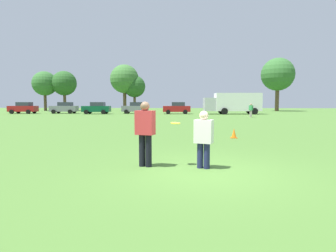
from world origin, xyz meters
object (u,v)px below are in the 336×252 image
(parked_car_mid_left, at_px, (64,108))
(box_truck, at_px, (233,103))
(player_thrower, at_px, (145,130))
(player_defender, at_px, (204,137))
(parked_car_near_left, at_px, (23,108))
(parked_car_near_right, at_px, (177,108))
(traffic_cone, at_px, (234,133))
(frisbee, at_px, (175,123))
(parked_car_center, at_px, (97,108))
(parked_car_mid_right, at_px, (136,108))
(bystander_sideline_watcher, at_px, (251,109))

(parked_car_mid_left, height_order, box_truck, box_truck)
(parked_car_mid_left, bearing_deg, player_thrower, -63.44)
(parked_car_mid_left, bearing_deg, player_defender, -61.59)
(parked_car_near_left, xyz_separation_m, parked_car_near_right, (24.36, 0.57, 0.00))
(traffic_cone, bearing_deg, player_thrower, -118.12)
(frisbee, height_order, parked_car_center, parked_car_center)
(frisbee, xyz_separation_m, traffic_cone, (2.64, 6.30, -0.95))
(frisbee, bearing_deg, parked_car_mid_right, 101.82)
(frisbee, xyz_separation_m, parked_car_center, (-13.49, 35.24, -0.26))
(parked_car_near_right, bearing_deg, player_thrower, -89.47)
(player_thrower, distance_m, parked_car_near_right, 36.50)
(player_defender, relative_size, parked_car_near_right, 0.35)
(player_defender, relative_size, bystander_sideline_watcher, 0.93)
(box_truck, distance_m, bystander_sideline_watcher, 9.37)
(bystander_sideline_watcher, bearing_deg, parked_car_mid_right, 146.22)
(parked_car_center, distance_m, bystander_sideline_watcher, 23.12)
(player_defender, relative_size, parked_car_center, 0.35)
(parked_car_mid_left, bearing_deg, parked_car_near_left, -171.10)
(player_thrower, height_order, parked_car_center, parked_car_center)
(box_truck, bearing_deg, parked_car_mid_right, 175.31)
(parked_car_near_left, height_order, box_truck, box_truck)
(parked_car_mid_right, xyz_separation_m, parked_car_near_right, (6.65, -0.93, 0.00))
(parked_car_near_left, xyz_separation_m, parked_car_center, (12.02, -0.51, 0.00))
(parked_car_mid_right, height_order, parked_car_near_right, same)
(bystander_sideline_watcher, bearing_deg, parked_car_near_left, 164.87)
(parked_car_near_right, bearing_deg, player_defender, -87.02)
(frisbee, bearing_deg, bystander_sideline_watcher, 73.33)
(parked_car_center, bearing_deg, box_truck, 2.10)
(parked_car_near_left, relative_size, parked_car_mid_right, 1.00)
(player_thrower, relative_size, frisbee, 6.51)
(traffic_cone, relative_size, parked_car_mid_left, 0.11)
(parked_car_mid_left, bearing_deg, box_truck, -1.55)
(player_thrower, distance_m, frisbee, 0.85)
(parked_car_near_left, xyz_separation_m, parked_car_mid_right, (17.71, 1.50, 0.00))
(player_thrower, relative_size, box_truck, 0.21)
(player_defender, distance_m, parked_car_near_right, 36.66)
(bystander_sideline_watcher, bearing_deg, player_thrower, -108.16)
(box_truck, bearing_deg, parked_car_center, -177.90)
(parked_car_center, bearing_deg, traffic_cone, -60.86)
(traffic_cone, distance_m, parked_car_mid_right, 32.67)
(player_thrower, xyz_separation_m, parked_car_center, (-12.68, 35.41, -0.07))
(player_thrower, relative_size, parked_car_center, 0.41)
(player_thrower, distance_m, box_truck, 37.11)
(traffic_cone, bearing_deg, parked_car_near_left, 133.71)
(player_thrower, height_order, bystander_sideline_watcher, player_thrower)
(traffic_cone, bearing_deg, player_defender, -106.00)
(bystander_sideline_watcher, bearing_deg, traffic_cone, -104.71)
(parked_car_mid_right, bearing_deg, traffic_cone, -71.36)
(frisbee, bearing_deg, player_defender, -20.52)
(player_defender, bearing_deg, parked_car_near_right, 92.98)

